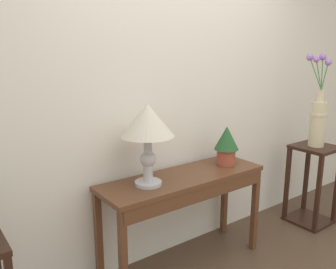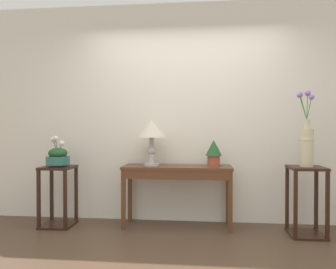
{
  "view_description": "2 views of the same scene",
  "coord_description": "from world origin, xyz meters",
  "px_view_note": "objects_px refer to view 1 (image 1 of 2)",
  "views": [
    {
      "loc": [
        -1.65,
        -0.73,
        1.64
      ],
      "look_at": [
        -0.28,
        1.11,
        1.09
      ],
      "focal_mm": 37.77,
      "sensor_mm": 36.0,
      "label": 1
    },
    {
      "loc": [
        0.18,
        -2.59,
        1.17
      ],
      "look_at": [
        -0.21,
        1.22,
        1.12
      ],
      "focal_mm": 33.54,
      "sensor_mm": 36.0,
      "label": 2
    }
  ],
  "objects_px": {
    "console_table": "(186,189)",
    "pedestal_stand_right": "(312,185)",
    "flower_vase_tall_right": "(318,116)",
    "table_lamp": "(147,125)",
    "potted_plant_on_console": "(226,143)"
  },
  "relations": [
    {
      "from": "console_table",
      "to": "pedestal_stand_right",
      "type": "relative_size",
      "value": 1.69
    },
    {
      "from": "console_table",
      "to": "potted_plant_on_console",
      "type": "relative_size",
      "value": 4.15
    },
    {
      "from": "console_table",
      "to": "table_lamp",
      "type": "xyz_separation_m",
      "value": [
        -0.31,
        0.02,
        0.52
      ]
    },
    {
      "from": "pedestal_stand_right",
      "to": "flower_vase_tall_right",
      "type": "height_order",
      "value": "flower_vase_tall_right"
    },
    {
      "from": "table_lamp",
      "to": "flower_vase_tall_right",
      "type": "distance_m",
      "value": 1.77
    },
    {
      "from": "table_lamp",
      "to": "pedestal_stand_right",
      "type": "height_order",
      "value": "table_lamp"
    },
    {
      "from": "console_table",
      "to": "flower_vase_tall_right",
      "type": "relative_size",
      "value": 1.54
    },
    {
      "from": "potted_plant_on_console",
      "to": "pedestal_stand_right",
      "type": "distance_m",
      "value": 1.15
    },
    {
      "from": "potted_plant_on_console",
      "to": "flower_vase_tall_right",
      "type": "bearing_deg",
      "value": -9.55
    },
    {
      "from": "console_table",
      "to": "potted_plant_on_console",
      "type": "bearing_deg",
      "value": 3.34
    },
    {
      "from": "table_lamp",
      "to": "pedestal_stand_right",
      "type": "xyz_separation_m",
      "value": [
        1.76,
        -0.17,
        -0.78
      ]
    },
    {
      "from": "table_lamp",
      "to": "flower_vase_tall_right",
      "type": "xyz_separation_m",
      "value": [
        1.76,
        -0.17,
        -0.11
      ]
    },
    {
      "from": "table_lamp",
      "to": "potted_plant_on_console",
      "type": "relative_size",
      "value": 1.79
    },
    {
      "from": "potted_plant_on_console",
      "to": "flower_vase_tall_right",
      "type": "distance_m",
      "value": 1.03
    },
    {
      "from": "potted_plant_on_console",
      "to": "pedestal_stand_right",
      "type": "bearing_deg",
      "value": -9.71
    }
  ]
}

